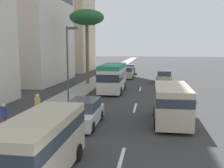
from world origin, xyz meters
TOP-DOWN VIEW (x-y plane):
  - ground_plane at (31.50, 0.00)m, footprint 198.00×198.00m
  - sidewalk_right at (31.50, 6.48)m, footprint 162.00×2.86m
  - lane_stripe_near at (4.84, 0.00)m, footprint 3.20×0.16m
  - lane_stripe_mid at (14.92, 0.00)m, footprint 3.20×0.16m
  - lane_stripe_far at (24.60, 0.00)m, footprint 3.20×0.16m
  - minibus_lead at (22.06, 2.85)m, footprint 6.73×2.36m
  - car_second at (41.21, 2.67)m, footprint 4.71×1.88m
  - car_third at (30.26, -2.91)m, footprint 4.65×1.95m
  - van_fourth at (11.07, -2.53)m, footprint 5.25×2.21m
  - car_fifth at (9.80, 2.86)m, footprint 4.23×1.88m
  - car_sixth at (34.81, 2.49)m, footprint 4.23×1.91m
  - van_seventh at (3.21, 2.72)m, footprint 5.19×2.05m
  - pedestrian_near_lamp at (7.55, 6.78)m, footprint 0.38×0.39m
  - pedestrian_mid_block at (9.33, 5.63)m, footprint 0.35×0.39m
  - pedestrian_by_tree at (28.30, 5.95)m, footprint 0.30×0.33m
  - palm_tree at (26.94, 6.83)m, footprint 4.29×4.29m
  - street_lamp at (14.76, 5.33)m, footprint 0.24×0.97m

SIDE VIEW (x-z plane):
  - ground_plane at x=31.50m, z-range 0.00..0.00m
  - lane_stripe_near at x=4.84m, z-range 0.00..0.01m
  - lane_stripe_mid at x=14.92m, z-range 0.00..0.01m
  - lane_stripe_far at x=24.60m, z-range 0.00..0.01m
  - sidewalk_right at x=31.50m, z-range 0.00..0.15m
  - car_fifth at x=9.80m, z-range -0.04..1.53m
  - car_third at x=30.26m, z-range -0.04..1.60m
  - car_second at x=41.21m, z-range -0.05..1.63m
  - car_sixth at x=34.81m, z-range -0.05..1.65m
  - pedestrian_near_lamp at x=7.55m, z-range 0.22..1.78m
  - pedestrian_by_tree at x=28.30m, z-range 0.24..1.97m
  - pedestrian_mid_block at x=9.33m, z-range 0.26..2.08m
  - van_seventh at x=3.21m, z-range 0.17..2.46m
  - van_fourth at x=11.07m, z-range 0.18..2.55m
  - minibus_lead at x=22.06m, z-range 0.15..3.11m
  - street_lamp at x=14.76m, z-range 0.93..7.18m
  - palm_tree at x=26.94m, z-range 3.66..12.91m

